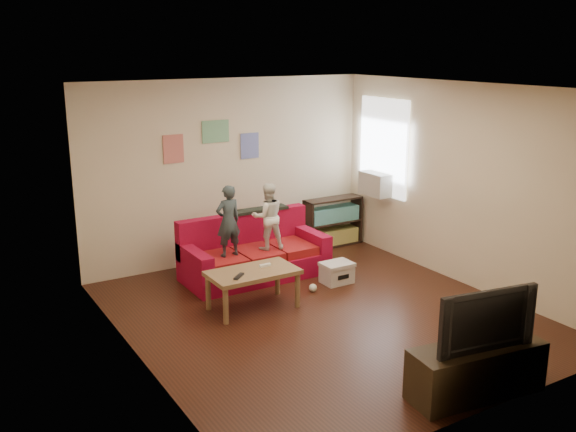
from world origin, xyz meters
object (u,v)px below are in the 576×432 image
tv_stand (476,370)px  television (481,317)px  coffee_table (253,276)px  bookshelf (333,224)px  child_a (228,221)px  file_box (337,273)px  child_b (268,216)px  sofa (253,256)px

tv_stand → television: television is taller
coffee_table → tv_stand: 2.97m
television → coffee_table: bearing=115.3°
bookshelf → television: bearing=-108.6°
television → child_a: bearing=110.4°
child_a → coffee_table: bearing=80.8°
coffee_table → file_box: coffee_table is taller
child_a → television: (0.72, -3.71, -0.12)m
child_a → bookshelf: child_a is taller
child_b → tv_stand: bearing=104.9°
child_b → coffee_table: bearing=64.0°
bookshelf → tv_stand: (-1.51, -4.47, -0.11)m
tv_stand → file_box: bearing=86.8°
child_b → bookshelf: size_ratio=0.94×
bookshelf → coffee_table: bearing=-145.2°
bookshelf → file_box: (-0.93, -1.43, -0.20)m
child_a → child_b: 0.60m
tv_stand → television: size_ratio=1.29×
bookshelf → child_a: bearing=-161.2°
coffee_table → bookshelf: size_ratio=1.11×
sofa → coffee_table: 1.17m
sofa → file_box: size_ratio=4.77×
file_box → television: bearing=-100.8°
sofa → bookshelf: 1.87m
bookshelf → file_box: bookshelf is taller
coffee_table → sofa: bearing=61.9°
file_box → tv_stand: size_ratio=0.32×
coffee_table → television: (0.81, -2.85, 0.36)m
coffee_table → file_box: 1.43m
bookshelf → television: 4.74m
child_a → television: 3.78m
tv_stand → child_a: bearing=108.6°
child_a → tv_stand: child_a is taller
coffee_table → tv_stand: bearing=-74.1°
sofa → tv_stand: 3.89m
sofa → bookshelf: size_ratio=2.03×
child_b → coffee_table: child_b is taller
sofa → bookshelf: bearing=18.4°
tv_stand → television: (0.00, 0.00, 0.54)m
child_b → television: size_ratio=0.92×
bookshelf → tv_stand: size_ratio=0.75×
television → child_b: bearing=101.3°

